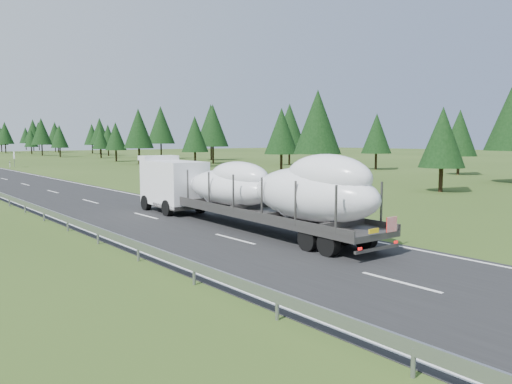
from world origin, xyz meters
TOP-DOWN VIEW (x-y plane):
  - ground at (0.00, 0.00)m, footprint 400.00×400.00m
  - highway_sign at (7.20, 80.00)m, footprint 0.08×0.90m
  - tree_line_right at (39.32, 93.35)m, footprint 28.14×255.07m
  - boat_truck at (2.23, 10.96)m, footprint 3.36×19.07m

SIDE VIEW (x-z plane):
  - ground at x=0.00m, z-range 0.00..0.00m
  - highway_sign at x=7.20m, z-range 0.51..3.11m
  - boat_truck at x=2.23m, z-range 0.10..4.10m
  - tree_line_right at x=39.32m, z-range 0.58..12.97m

